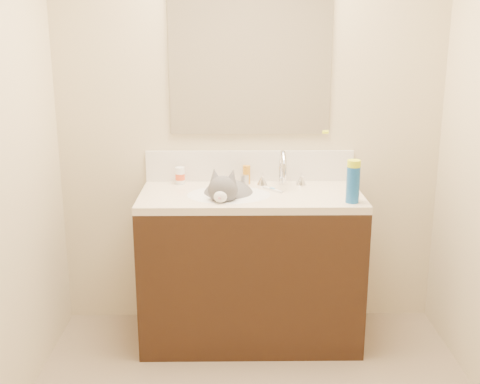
{
  "coord_description": "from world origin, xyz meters",
  "views": [
    {
      "loc": [
        -0.1,
        -2.16,
        1.73
      ],
      "look_at": [
        -0.06,
        0.92,
        0.88
      ],
      "focal_mm": 45.0,
      "sensor_mm": 36.0,
      "label": 1
    }
  ],
  "objects_px": {
    "vanity_cabinet": "(251,270)",
    "spray_can": "(353,185)",
    "basin": "(229,207)",
    "amber_bottle": "(247,175)",
    "silver_jar": "(244,180)",
    "pill_bottle": "(180,176)",
    "faucet": "(282,172)",
    "cat": "(228,198)"
  },
  "relations": [
    {
      "from": "silver_jar",
      "to": "spray_can",
      "type": "height_order",
      "value": "spray_can"
    },
    {
      "from": "vanity_cabinet",
      "to": "basin",
      "type": "distance_m",
      "value": 0.4
    },
    {
      "from": "pill_bottle",
      "to": "amber_bottle",
      "type": "bearing_deg",
      "value": 0.05
    },
    {
      "from": "cat",
      "to": "spray_can",
      "type": "relative_size",
      "value": 2.34
    },
    {
      "from": "cat",
      "to": "pill_bottle",
      "type": "relative_size",
      "value": 4.44
    },
    {
      "from": "vanity_cabinet",
      "to": "cat",
      "type": "relative_size",
      "value": 2.75
    },
    {
      "from": "faucet",
      "to": "basin",
      "type": "bearing_deg",
      "value": -150.88
    },
    {
      "from": "silver_jar",
      "to": "spray_can",
      "type": "relative_size",
      "value": 0.31
    },
    {
      "from": "pill_bottle",
      "to": "spray_can",
      "type": "relative_size",
      "value": 0.53
    },
    {
      "from": "faucet",
      "to": "cat",
      "type": "height_order",
      "value": "faucet"
    },
    {
      "from": "vanity_cabinet",
      "to": "faucet",
      "type": "bearing_deg",
      "value": 37.29
    },
    {
      "from": "vanity_cabinet",
      "to": "spray_can",
      "type": "distance_m",
      "value": 0.77
    },
    {
      "from": "basin",
      "to": "amber_bottle",
      "type": "height_order",
      "value": "amber_bottle"
    },
    {
      "from": "amber_bottle",
      "to": "spray_can",
      "type": "height_order",
      "value": "spray_can"
    },
    {
      "from": "cat",
      "to": "amber_bottle",
      "type": "xyz_separation_m",
      "value": [
        0.11,
        0.21,
        0.08
      ]
    },
    {
      "from": "vanity_cabinet",
      "to": "spray_can",
      "type": "height_order",
      "value": "spray_can"
    },
    {
      "from": "basin",
      "to": "amber_bottle",
      "type": "relative_size",
      "value": 4.21
    },
    {
      "from": "amber_bottle",
      "to": "basin",
      "type": "bearing_deg",
      "value": -113.58
    },
    {
      "from": "basin",
      "to": "pill_bottle",
      "type": "relative_size",
      "value": 4.58
    },
    {
      "from": "basin",
      "to": "faucet",
      "type": "height_order",
      "value": "faucet"
    },
    {
      "from": "cat",
      "to": "faucet",
      "type": "bearing_deg",
      "value": 35.38
    },
    {
      "from": "amber_bottle",
      "to": "spray_can",
      "type": "relative_size",
      "value": 0.57
    },
    {
      "from": "spray_can",
      "to": "faucet",
      "type": "bearing_deg",
      "value": 136.02
    },
    {
      "from": "vanity_cabinet",
      "to": "basin",
      "type": "relative_size",
      "value": 2.67
    },
    {
      "from": "spray_can",
      "to": "basin",
      "type": "bearing_deg",
      "value": 166.29
    },
    {
      "from": "faucet",
      "to": "silver_jar",
      "type": "xyz_separation_m",
      "value": [
        -0.21,
        0.04,
        -0.06
      ]
    },
    {
      "from": "faucet",
      "to": "cat",
      "type": "bearing_deg",
      "value": -154.97
    },
    {
      "from": "silver_jar",
      "to": "spray_can",
      "type": "bearing_deg",
      "value": -33.81
    },
    {
      "from": "faucet",
      "to": "spray_can",
      "type": "relative_size",
      "value": 1.5
    },
    {
      "from": "basin",
      "to": "pill_bottle",
      "type": "bearing_deg",
      "value": 140.51
    },
    {
      "from": "silver_jar",
      "to": "faucet",
      "type": "bearing_deg",
      "value": -11.74
    },
    {
      "from": "vanity_cabinet",
      "to": "spray_can",
      "type": "bearing_deg",
      "value": -19.77
    },
    {
      "from": "vanity_cabinet",
      "to": "amber_bottle",
      "type": "distance_m",
      "value": 0.54
    },
    {
      "from": "faucet",
      "to": "amber_bottle",
      "type": "relative_size",
      "value": 2.62
    },
    {
      "from": "vanity_cabinet",
      "to": "silver_jar",
      "type": "relative_size",
      "value": 20.49
    },
    {
      "from": "faucet",
      "to": "vanity_cabinet",
      "type": "bearing_deg",
      "value": -142.71
    },
    {
      "from": "spray_can",
      "to": "vanity_cabinet",
      "type": "bearing_deg",
      "value": 160.23
    },
    {
      "from": "amber_bottle",
      "to": "spray_can",
      "type": "xyz_separation_m",
      "value": [
        0.53,
        -0.38,
        0.04
      ]
    },
    {
      "from": "basin",
      "to": "faucet",
      "type": "relative_size",
      "value": 1.61
    },
    {
      "from": "vanity_cabinet",
      "to": "faucet",
      "type": "relative_size",
      "value": 4.29
    },
    {
      "from": "vanity_cabinet",
      "to": "faucet",
      "type": "height_order",
      "value": "faucet"
    },
    {
      "from": "basin",
      "to": "spray_can",
      "type": "distance_m",
      "value": 0.67
    }
  ]
}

